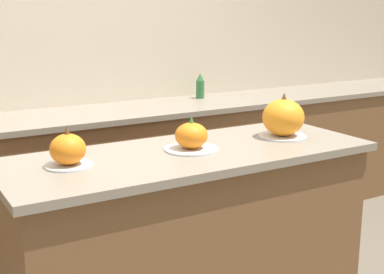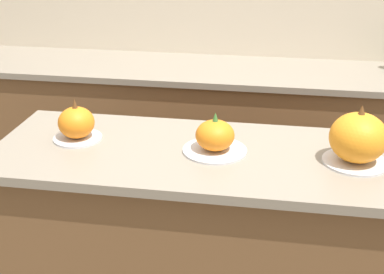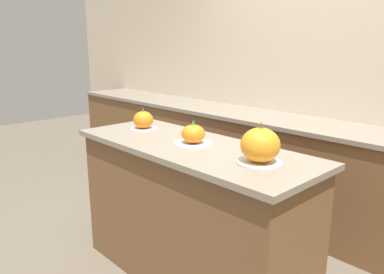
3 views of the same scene
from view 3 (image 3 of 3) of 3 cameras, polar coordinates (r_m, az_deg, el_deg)
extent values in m
cube|color=beige|center=(3.43, 19.01, 8.85)|extent=(8.00, 0.06, 2.50)
cube|color=brown|center=(2.44, -0.24, -12.03)|extent=(1.58, 0.56, 0.89)
cube|color=gray|center=(2.27, -0.25, -1.52)|extent=(1.64, 0.62, 0.03)
cube|color=brown|center=(3.32, 15.19, -5.57)|extent=(6.00, 0.56, 0.86)
cube|color=gray|center=(3.20, 15.70, 2.02)|extent=(6.00, 0.60, 0.03)
cylinder|color=silver|center=(2.69, -7.40, 1.26)|extent=(0.19, 0.19, 0.01)
ellipsoid|color=orange|center=(2.67, -7.44, 2.61)|extent=(0.14, 0.14, 0.12)
cone|color=brown|center=(2.66, -7.49, 4.23)|extent=(0.02, 0.02, 0.04)
cylinder|color=silver|center=(2.26, 0.20, -1.01)|extent=(0.24, 0.24, 0.01)
ellipsoid|color=orange|center=(2.25, 0.20, 0.48)|extent=(0.14, 0.14, 0.11)
cone|color=#38702D|center=(2.23, 0.20, 2.24)|extent=(0.02, 0.02, 0.04)
cylinder|color=silver|center=(1.94, 10.28, -3.82)|extent=(0.23, 0.23, 0.01)
ellipsoid|color=orange|center=(1.91, 10.40, -1.19)|extent=(0.20, 0.20, 0.18)
cone|color=brown|center=(1.89, 10.54, 1.79)|extent=(0.03, 0.03, 0.04)
camera|label=1|loc=(2.76, -53.31, 8.50)|focal=50.00mm
camera|label=2|loc=(1.42, -57.57, 17.80)|focal=50.00mm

